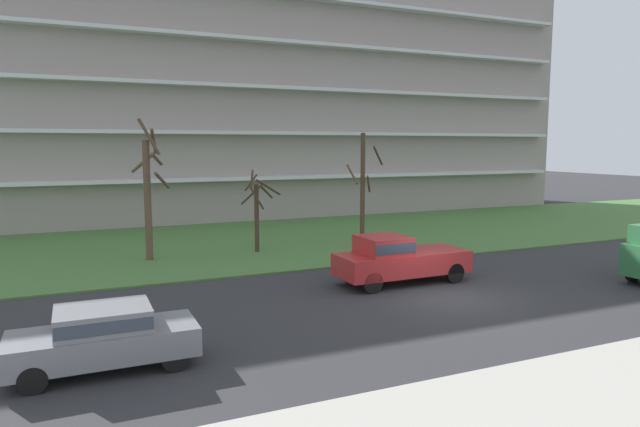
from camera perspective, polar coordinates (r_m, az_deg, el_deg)
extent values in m
plane|color=#2D2D30|center=(20.94, 12.79, -8.34)|extent=(160.00, 160.00, 0.00)
cube|color=#477238|center=(32.95, -1.88, -2.50)|extent=(80.00, 16.00, 0.08)
cube|color=#9E938C|center=(45.19, -8.36, 12.01)|extent=(54.34, 10.39, 18.97)
cube|color=silver|center=(39.67, -6.00, 3.62)|extent=(52.16, 0.90, 0.24)
cube|color=silver|center=(39.61, -6.06, 8.18)|extent=(52.16, 0.90, 0.24)
cube|color=silver|center=(39.81, -6.12, 12.74)|extent=(52.16, 0.90, 0.24)
cube|color=silver|center=(40.25, -6.18, 17.22)|extent=(52.16, 0.90, 0.24)
cylinder|color=brown|center=(27.36, -17.17, 1.19)|extent=(0.33, 0.33, 5.71)
cylinder|color=brown|center=(26.81, -17.05, 7.50)|extent=(1.04, 0.40, 1.68)
cylinder|color=brown|center=(27.03, -16.33, 5.35)|extent=(0.69, 1.01, 0.64)
cylinder|color=brown|center=(27.16, -16.61, 7.17)|extent=(0.42, 0.87, 1.09)
cylinder|color=brown|center=(27.85, -17.44, 5.13)|extent=(1.31, 0.17, 1.13)
cylinder|color=brown|center=(26.99, -15.82, 3.28)|extent=(0.92, 1.39, 0.89)
cylinder|color=#423023|center=(28.44, -6.47, -0.55)|extent=(0.23, 0.23, 3.52)
cylinder|color=#423023|center=(28.00, -6.46, 1.56)|extent=(0.74, 0.28, 1.17)
cylinder|color=#423023|center=(28.30, -6.97, 3.47)|extent=(0.36, 0.52, 0.96)
cylinder|color=#423023|center=(27.70, -5.28, 2.67)|extent=(1.56, 0.90, 0.91)
cylinder|color=#423023|center=(28.88, -6.91, 2.02)|extent=(1.28, 0.15, 1.12)
cylinder|color=#423023|center=(28.02, -5.47, 2.18)|extent=(0.94, 0.91, 0.72)
cylinder|color=#423023|center=(28.55, -7.05, 3.16)|extent=(0.81, 0.46, 0.84)
cylinder|color=#4C3828|center=(30.90, 4.37, 2.51)|extent=(0.26, 0.26, 6.13)
cylinder|color=#4C3828|center=(30.57, 3.29, 4.04)|extent=(0.17, 1.37, 1.06)
cylinder|color=#4C3828|center=(30.82, 4.98, 3.02)|extent=(0.57, 0.65, 0.96)
cylinder|color=#4C3828|center=(30.58, 5.93, 5.90)|extent=(1.33, 1.33, 1.08)
cube|color=#B22828|center=(22.57, 8.41, -4.97)|extent=(5.43, 2.09, 0.85)
cube|color=#B22828|center=(21.95, 6.47, -3.21)|extent=(1.83, 1.87, 0.70)
cube|color=#2D3847|center=(21.95, 6.47, -3.21)|extent=(1.79, 1.91, 0.38)
cylinder|color=black|center=(20.96, 5.37, -7.05)|extent=(0.80, 0.23, 0.80)
cylinder|color=black|center=(22.47, 3.08, -6.06)|extent=(0.80, 0.23, 0.80)
cylinder|color=black|center=(23.04, 13.57, -5.92)|extent=(0.80, 0.23, 0.80)
cylinder|color=black|center=(24.43, 10.97, -5.12)|extent=(0.80, 0.23, 0.80)
cylinder|color=black|center=(25.87, 29.32, -5.31)|extent=(0.72, 0.23, 0.72)
cube|color=slate|center=(14.94, -21.14, -12.24)|extent=(4.41, 1.82, 0.70)
cube|color=slate|center=(14.75, -21.25, -9.95)|extent=(2.21, 1.67, 0.55)
cube|color=#2D3847|center=(14.75, -21.25, -9.95)|extent=(2.16, 1.70, 0.30)
cylinder|color=black|center=(15.93, -15.58, -12.15)|extent=(0.64, 0.22, 0.64)
cylinder|color=black|center=(14.46, -14.61, -14.12)|extent=(0.64, 0.22, 0.64)
cylinder|color=black|center=(15.82, -26.96, -12.80)|extent=(0.64, 0.22, 0.64)
cylinder|color=black|center=(14.34, -27.26, -14.87)|extent=(0.64, 0.22, 0.64)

